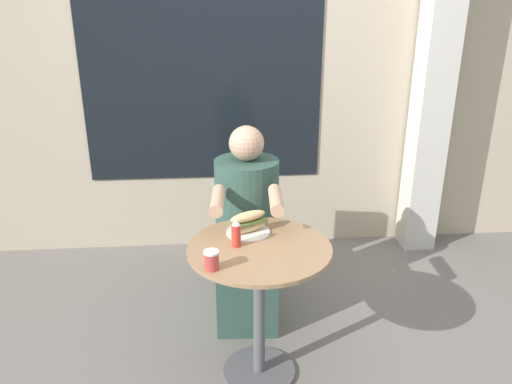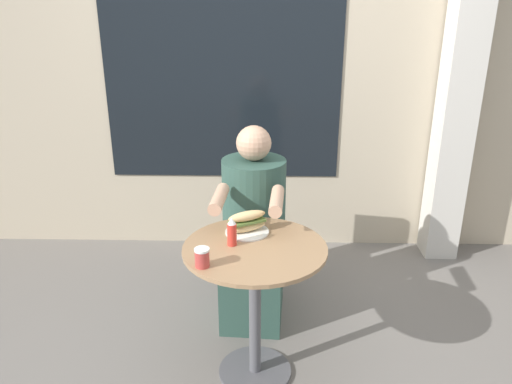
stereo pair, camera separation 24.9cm
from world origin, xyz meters
The scene contains 9 objects.
ground_plane centered at (0.00, 0.00, 0.00)m, with size 8.00×8.00×0.00m, color slate.
storefront_wall centered at (0.00, 1.56, 1.40)m, with size 8.00×0.09×2.80m.
lattice_pillar centered at (1.38, 1.39, 1.20)m, with size 0.24×0.24×2.40m.
cafe_table centered at (0.00, 0.00, 0.54)m, with size 0.69×0.69×0.74m.
diner_chair centered at (-0.02, 0.89, 0.52)m, with size 0.40×0.40×0.87m.
seated_diner centered at (-0.02, 0.54, 0.51)m, with size 0.40×0.68×1.19m.
sandwich_on_plate centered at (-0.04, 0.15, 0.79)m, with size 0.22×0.22×0.11m.
drink_cup centered at (-0.23, -0.19, 0.79)m, with size 0.07×0.07×0.09m.
condiment_bottle centered at (-0.11, 0.02, 0.81)m, with size 0.05×0.05×0.14m.
Camera 2 is at (0.06, -2.12, 1.84)m, focal length 35.00 mm.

